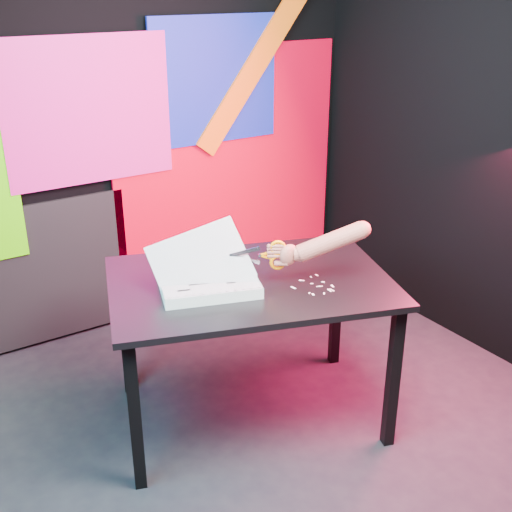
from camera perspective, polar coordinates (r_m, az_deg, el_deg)
room at (r=2.54m, az=2.04°, el=8.28°), size 3.01×3.01×2.71m
backdrop at (r=3.91m, az=-9.80°, el=7.40°), size 2.88×0.05×2.08m
work_table at (r=2.97m, az=-0.54°, el=-3.56°), size 1.48×1.22×0.75m
printout_stack at (r=2.84m, az=-4.26°, el=-2.38°), size 0.50×0.43×0.32m
scissors at (r=2.83m, az=1.60°, el=0.07°), size 0.22×0.14×0.14m
hand_forearm at (r=2.83m, az=6.04°, el=1.09°), size 0.39×0.26×0.20m
paper_clippings at (r=2.88m, az=5.36°, el=-2.69°), size 0.18×0.19×0.00m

